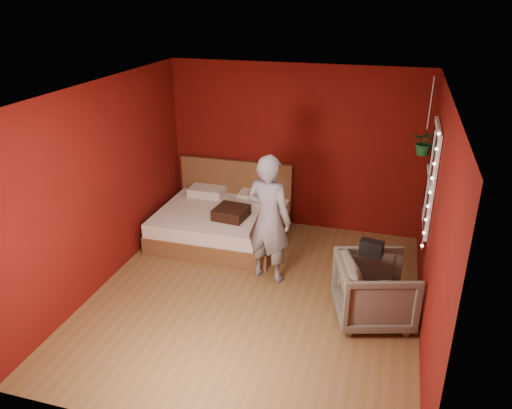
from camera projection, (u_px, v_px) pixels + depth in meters
name	position (u px, v px, depth m)	size (l,w,h in m)	color
floor	(255.00, 297.00, 6.33)	(4.50, 4.50, 0.00)	brown
room_walls	(254.00, 172.00, 5.66)	(4.04, 4.54, 2.62)	#5E0E09
window	(431.00, 177.00, 6.03)	(0.05, 0.97, 1.27)	white
fairy_lights	(430.00, 192.00, 5.57)	(0.04, 0.04, 1.45)	silver
bed	(223.00, 220.00, 7.78)	(1.89, 1.60, 1.04)	brown
person	(269.00, 219.00, 6.42)	(0.63, 0.42, 1.74)	slate
armchair	(375.00, 291.00, 5.76)	(0.84, 0.86, 0.78)	#64604F
handbag	(372.00, 248.00, 5.68)	(0.26, 0.13, 0.19)	black
throw_pillow	(231.00, 213.00, 7.36)	(0.45, 0.45, 0.16)	black
hanging_plant	(425.00, 142.00, 6.48)	(0.39, 0.36, 1.02)	silver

